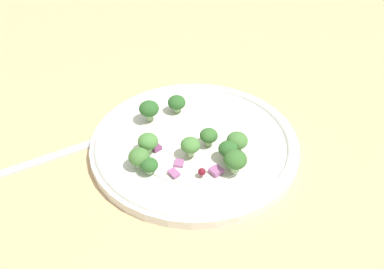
# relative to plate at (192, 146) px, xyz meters

# --- Properties ---
(ground_plane) EXTENTS (1.80, 1.80, 0.02)m
(ground_plane) POSITION_rel_plate_xyz_m (-0.00, 0.01, -0.02)
(ground_plane) COLOR tan
(plate) EXTENTS (0.27, 0.27, 0.02)m
(plate) POSITION_rel_plate_xyz_m (0.00, 0.00, 0.00)
(plate) COLOR white
(plate) RESTS_ON ground_plane
(dressing_pool) EXTENTS (0.15, 0.15, 0.00)m
(dressing_pool) POSITION_rel_plate_xyz_m (-0.00, 0.00, 0.00)
(dressing_pool) COLOR white
(dressing_pool) RESTS_ON plate
(broccoli_floret_0) EXTENTS (0.02, 0.02, 0.02)m
(broccoli_floret_0) POSITION_rel_plate_xyz_m (-0.06, -0.03, 0.02)
(broccoli_floret_0) COLOR #9EC684
(broccoli_floret_0) RESTS_ON plate
(broccoli_floret_1) EXTENTS (0.03, 0.03, 0.03)m
(broccoli_floret_1) POSITION_rel_plate_xyz_m (-0.04, -0.06, 0.02)
(broccoli_floret_1) COLOR #8EB77A
(broccoli_floret_1) RESTS_ON plate
(broccoli_floret_2) EXTENTS (0.02, 0.02, 0.02)m
(broccoli_floret_2) POSITION_rel_plate_xyz_m (0.05, -0.05, 0.02)
(broccoli_floret_2) COLOR #ADD18E
(broccoli_floret_2) RESTS_ON plate
(broccoli_floret_3) EXTENTS (0.03, 0.03, 0.03)m
(broccoli_floret_3) POSITION_rel_plate_xyz_m (0.05, 0.05, 0.02)
(broccoli_floret_3) COLOR #9EC684
(broccoli_floret_3) RESTS_ON plate
(broccoli_floret_4) EXTENTS (0.03, 0.03, 0.03)m
(broccoli_floret_4) POSITION_rel_plate_xyz_m (0.02, 0.05, 0.02)
(broccoli_floret_4) COLOR #ADD18E
(broccoli_floret_4) RESTS_ON plate
(broccoli_floret_5) EXTENTS (0.03, 0.03, 0.03)m
(broccoli_floret_5) POSITION_rel_plate_xyz_m (0.04, -0.06, 0.02)
(broccoli_floret_5) COLOR #9EC684
(broccoli_floret_5) RESTS_ON plate
(broccoli_floret_6) EXTENTS (0.02, 0.02, 0.02)m
(broccoli_floret_6) POSITION_rel_plate_xyz_m (0.03, -0.00, 0.02)
(broccoli_floret_6) COLOR #ADD18E
(broccoli_floret_6) RESTS_ON plate
(broccoli_floret_7) EXTENTS (0.02, 0.02, 0.02)m
(broccoli_floret_7) POSITION_rel_plate_xyz_m (0.03, 0.04, 0.02)
(broccoli_floret_7) COLOR #9EC684
(broccoli_floret_7) RESTS_ON plate
(broccoli_floret_8) EXTENTS (0.03, 0.03, 0.03)m
(broccoli_floret_8) POSITION_rel_plate_xyz_m (0.02, -0.06, 0.02)
(broccoli_floret_8) COLOR #ADD18E
(broccoli_floret_8) RESTS_ON plate
(broccoli_floret_9) EXTENTS (0.02, 0.02, 0.02)m
(broccoli_floret_9) POSITION_rel_plate_xyz_m (0.00, 0.02, 0.02)
(broccoli_floret_9) COLOR #9EC684
(broccoli_floret_9) RESTS_ON plate
(cranberry_0) EXTENTS (0.01, 0.01, 0.01)m
(cranberry_0) POSITION_rel_plate_xyz_m (0.02, 0.05, 0.01)
(cranberry_0) COLOR maroon
(cranberry_0) RESTS_ON plate
(cranberry_1) EXTENTS (0.01, 0.01, 0.01)m
(cranberry_1) POSITION_rel_plate_xyz_m (0.00, 0.04, 0.01)
(cranberry_1) COLOR #4C0A14
(cranberry_1) RESTS_ON plate
(cranberry_2) EXTENTS (0.01, 0.01, 0.01)m
(cranberry_2) POSITION_rel_plate_xyz_m (0.06, 0.01, 0.01)
(cranberry_2) COLOR maroon
(cranberry_2) RESTS_ON plate
(cranberry_3) EXTENTS (0.01, 0.01, 0.01)m
(cranberry_3) POSITION_rel_plate_xyz_m (0.04, 0.05, 0.01)
(cranberry_3) COLOR #4C0A14
(cranberry_3) RESTS_ON plate
(onion_bit_0) EXTENTS (0.01, 0.01, 0.00)m
(onion_bit_0) POSITION_rel_plate_xyz_m (0.04, -0.02, 0.01)
(onion_bit_0) COLOR #A35B93
(onion_bit_0) RESTS_ON plate
(onion_bit_1) EXTENTS (0.02, 0.02, 0.01)m
(onion_bit_1) POSITION_rel_plate_xyz_m (0.05, 0.03, 0.01)
(onion_bit_1) COLOR #A35B93
(onion_bit_1) RESTS_ON plate
(onion_bit_2) EXTENTS (0.01, 0.01, 0.00)m
(onion_bit_2) POSITION_rel_plate_xyz_m (0.02, 0.05, 0.01)
(onion_bit_2) COLOR #934C84
(onion_bit_2) RESTS_ON plate
(onion_bit_3) EXTENTS (0.02, 0.02, 0.00)m
(onion_bit_3) POSITION_rel_plate_xyz_m (0.06, -0.02, 0.01)
(onion_bit_3) COLOR #A35B93
(onion_bit_3) RESTS_ON plate
(onion_bit_4) EXTENTS (0.02, 0.02, 0.01)m
(onion_bit_4) POSITION_rel_plate_xyz_m (0.01, -0.05, 0.01)
(onion_bit_4) COLOR #843D75
(onion_bit_4) RESTS_ON plate
(fork) EXTENTS (0.11, 0.17, 0.01)m
(fork) POSITION_rel_plate_xyz_m (0.01, -0.17, -0.01)
(fork) COLOR silver
(fork) RESTS_ON ground_plane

